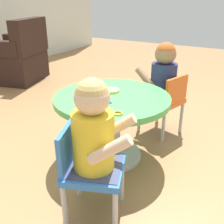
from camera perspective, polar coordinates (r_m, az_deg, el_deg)
The scene contains 14 objects.
ground_plane at distance 2.05m, azimuth 0.00°, elevation -9.44°, with size 10.00×10.00×0.00m, color #9E7247.
craft_table at distance 1.87m, azimuth 0.00°, elevation -0.21°, with size 0.81×0.81×0.49m.
child_chair_left at distance 1.41m, azimuth -5.26°, elevation -11.83°, with size 0.39×0.39×0.54m.
seated_child_left at distance 1.28m, azimuth -3.91°, elevation -3.78°, with size 0.38×0.42×0.51m.
child_chair_right at distance 2.28m, azimuth 11.41°, elevation 2.40°, with size 0.37×0.37×0.54m.
seated_child_right at distance 2.23m, azimuth 11.05°, elevation 8.09°, with size 0.35×0.41×0.51m.
armchair_dark at distance 4.00m, azimuth -19.84°, elevation 10.78°, with size 0.88×0.89×0.85m.
rolling_pin at distance 1.90m, azimuth -3.96°, elevation 5.15°, with size 0.17×0.18×0.05m.
craft_scissors at distance 1.71m, azimuth -1.61°, elevation 2.17°, with size 0.10×0.14×0.01m.
playdough_blob_0 at distance 1.82m, azimuth -4.85°, elevation 3.62°, with size 0.14×0.14×0.02m, color #B2E58C.
playdough_blob_1 at distance 1.90m, azimuth -0.03°, elevation 4.66°, with size 0.11×0.11×0.02m, color #F2CC72.
cookie_cutter_0 at distance 1.87m, azimuth -7.47°, elevation 3.98°, with size 0.06×0.06×0.01m, color orange.
cookie_cutter_1 at distance 1.54m, azimuth 1.23°, elevation -0.30°, with size 0.06×0.06×0.01m, color orange.
cookie_cutter_2 at distance 1.95m, azimuth -2.55°, elevation 5.05°, with size 0.05×0.05×0.01m, color #4CB259.
Camera 1 is at (-1.47, -0.87, 1.13)m, focal length 42.29 mm.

